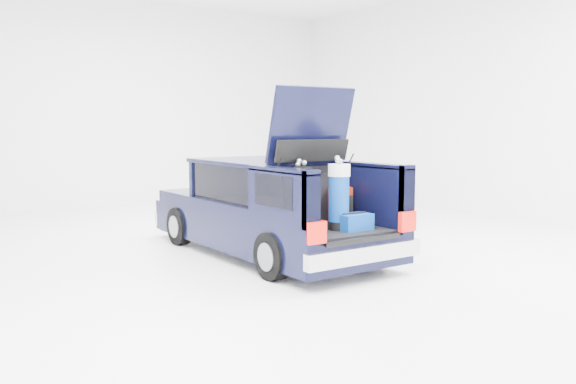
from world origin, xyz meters
TOP-DOWN VIEW (x-y plane):
  - ground at (0.00, 0.00)m, footprint 14.00×14.00m
  - car at (-0.00, 0.11)m, footprint 1.87×4.65m
  - red_suitcase at (0.50, -1.09)m, footprint 0.36×0.32m
  - black_golf_bag at (-0.26, -1.19)m, footprint 0.28×0.37m
  - blue_golf_bag at (0.06, -1.59)m, footprint 0.35×0.35m
  - blue_duffel at (0.20, -1.73)m, footprint 0.45×0.29m

SIDE VIEW (x-z plane):
  - ground at x=0.00m, z-range 0.00..0.00m
  - car at x=0.00m, z-range -0.56..1.91m
  - blue_duffel at x=0.20m, z-range 0.59..0.82m
  - red_suitcase at x=0.50m, z-range 0.59..1.10m
  - black_golf_bag at x=-0.26m, z-range 0.55..1.47m
  - blue_golf_bag at x=0.06m, z-range 0.55..1.52m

